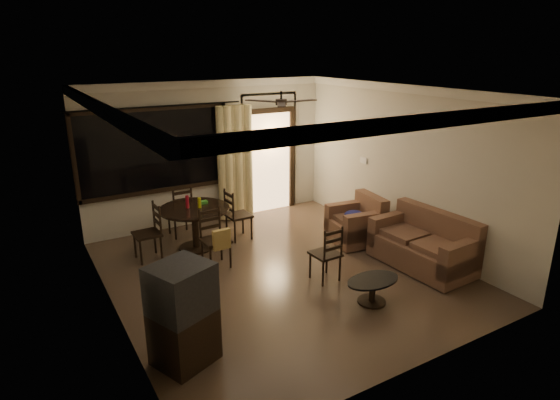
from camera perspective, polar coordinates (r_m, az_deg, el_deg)
ground at (r=7.48m, az=0.13°, el=-8.77°), size 5.50×5.50×0.00m
room_shell at (r=8.65m, az=-2.51°, el=7.76°), size 5.50×6.70×5.50m
dining_table at (r=8.23m, az=-10.34°, el=-1.97°), size 1.21×1.21×0.97m
dining_chair_west at (r=8.10m, az=-15.73°, el=-5.09°), size 0.43×0.43×0.95m
dining_chair_east at (r=8.66m, az=-5.10°, el=-2.94°), size 0.43×0.43×0.95m
dining_chair_south at (r=7.60m, az=-7.79°, el=-5.93°), size 0.43×0.49×0.95m
dining_chair_north at (r=8.98m, az=-11.98°, el=-2.50°), size 0.43×0.43×0.95m
tv_cabinet at (r=5.38m, az=-11.76°, el=-13.49°), size 0.78×0.75×1.19m
sofa at (r=7.90m, az=17.25°, el=-5.35°), size 0.93×1.66×0.87m
armchair at (r=8.58m, az=9.48°, el=-2.86°), size 0.94×0.94×0.84m
coffee_table at (r=6.68m, az=11.22°, el=-10.37°), size 0.81×0.48×0.35m
side_chair at (r=7.17m, az=5.57°, el=-7.74°), size 0.41×0.41×0.90m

